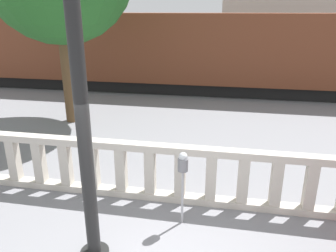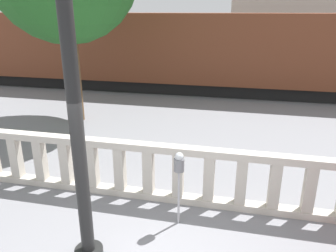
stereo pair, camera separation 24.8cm
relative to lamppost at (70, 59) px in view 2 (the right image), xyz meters
name	(u,v)px [view 2 (the right image)]	position (x,y,z in m)	size (l,w,h in m)	color
balustrade	(178,175)	(1.01, 1.90, -2.46)	(16.34, 0.24, 1.19)	#BCB5A8
lamppost	(70,59)	(0.00, 0.00, 0.00)	(0.43, 0.43, 6.30)	black
parking_meter	(179,167)	(1.15, 1.21, -1.94)	(0.18, 0.18, 1.38)	#99999E
train_near	(187,51)	(-0.49, 11.45, -1.22)	(29.26, 2.76, 4.09)	black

